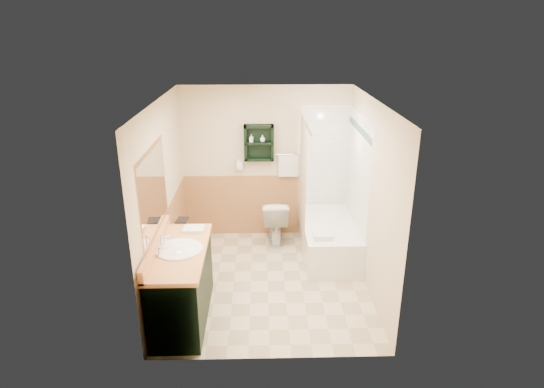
{
  "coord_description": "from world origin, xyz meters",
  "views": [
    {
      "loc": [
        -0.08,
        -5.29,
        3.26
      ],
      "look_at": [
        0.07,
        0.2,
        1.18
      ],
      "focal_mm": 30.0,
      "sensor_mm": 36.0,
      "label": 1
    }
  ],
  "objects_px": {
    "toilet": "(275,221)",
    "soap_bottle_b": "(262,139)",
    "wall_shelf": "(259,143)",
    "hair_dryer": "(240,165)",
    "vanity": "(182,284)",
    "soap_bottle_a": "(251,140)",
    "vanity_book": "(176,213)",
    "bathtub": "(329,239)"
  },
  "relations": [
    {
      "from": "toilet",
      "to": "soap_bottle_b",
      "type": "xyz_separation_m",
      "value": [
        -0.18,
        0.21,
        1.26
      ]
    },
    {
      "from": "wall_shelf",
      "to": "hair_dryer",
      "type": "height_order",
      "value": "wall_shelf"
    },
    {
      "from": "hair_dryer",
      "to": "vanity",
      "type": "relative_size",
      "value": 0.17
    },
    {
      "from": "soap_bottle_a",
      "to": "soap_bottle_b",
      "type": "bearing_deg",
      "value": 0.0
    },
    {
      "from": "hair_dryer",
      "to": "soap_bottle_b",
      "type": "xyz_separation_m",
      "value": [
        0.35,
        -0.03,
        0.41
      ]
    },
    {
      "from": "soap_bottle_a",
      "to": "soap_bottle_b",
      "type": "xyz_separation_m",
      "value": [
        0.17,
        0.0,
        0.01
      ]
    },
    {
      "from": "wall_shelf",
      "to": "hair_dryer",
      "type": "bearing_deg",
      "value": 175.24
    },
    {
      "from": "toilet",
      "to": "vanity_book",
      "type": "height_order",
      "value": "vanity_book"
    },
    {
      "from": "soap_bottle_a",
      "to": "toilet",
      "type": "bearing_deg",
      "value": -30.51
    },
    {
      "from": "wall_shelf",
      "to": "hair_dryer",
      "type": "distance_m",
      "value": 0.46
    },
    {
      "from": "vanity_book",
      "to": "soap_bottle_b",
      "type": "relative_size",
      "value": 1.95
    },
    {
      "from": "vanity",
      "to": "toilet",
      "type": "height_order",
      "value": "vanity"
    },
    {
      "from": "vanity",
      "to": "toilet",
      "type": "relative_size",
      "value": 1.96
    },
    {
      "from": "hair_dryer",
      "to": "vanity_book",
      "type": "height_order",
      "value": "hair_dryer"
    },
    {
      "from": "toilet",
      "to": "soap_bottle_b",
      "type": "relative_size",
      "value": 6.88
    },
    {
      "from": "hair_dryer",
      "to": "soap_bottle_a",
      "type": "relative_size",
      "value": 2.06
    },
    {
      "from": "vanity",
      "to": "bathtub",
      "type": "xyz_separation_m",
      "value": [
        1.92,
        1.48,
        -0.18
      ]
    },
    {
      "from": "wall_shelf",
      "to": "soap_bottle_b",
      "type": "distance_m",
      "value": 0.08
    },
    {
      "from": "hair_dryer",
      "to": "bathtub",
      "type": "distance_m",
      "value": 1.77
    },
    {
      "from": "bathtub",
      "to": "soap_bottle_a",
      "type": "distance_m",
      "value": 1.88
    },
    {
      "from": "vanity",
      "to": "soap_bottle_a",
      "type": "distance_m",
      "value": 2.57
    },
    {
      "from": "vanity_book",
      "to": "soap_bottle_a",
      "type": "relative_size",
      "value": 1.73
    },
    {
      "from": "soap_bottle_b",
      "to": "vanity",
      "type": "bearing_deg",
      "value": -113.7
    },
    {
      "from": "hair_dryer",
      "to": "vanity",
      "type": "height_order",
      "value": "hair_dryer"
    },
    {
      "from": "bathtub",
      "to": "vanity",
      "type": "bearing_deg",
      "value": -142.38
    },
    {
      "from": "vanity",
      "to": "vanity_book",
      "type": "relative_size",
      "value": 6.93
    },
    {
      "from": "hair_dryer",
      "to": "toilet",
      "type": "relative_size",
      "value": 0.34
    },
    {
      "from": "toilet",
      "to": "soap_bottle_b",
      "type": "bearing_deg",
      "value": -49.38
    },
    {
      "from": "toilet",
      "to": "vanity_book",
      "type": "xyz_separation_m",
      "value": [
        -1.3,
        -1.15,
        0.64
      ]
    },
    {
      "from": "vanity",
      "to": "wall_shelf",
      "type": "bearing_deg",
      "value": 67.57
    },
    {
      "from": "vanity",
      "to": "soap_bottle_a",
      "type": "height_order",
      "value": "soap_bottle_a"
    },
    {
      "from": "wall_shelf",
      "to": "soap_bottle_a",
      "type": "relative_size",
      "value": 4.71
    },
    {
      "from": "vanity",
      "to": "bathtub",
      "type": "height_order",
      "value": "vanity"
    },
    {
      "from": "soap_bottle_a",
      "to": "bathtub",
      "type": "bearing_deg",
      "value": -30.98
    },
    {
      "from": "wall_shelf",
      "to": "vanity_book",
      "type": "distance_m",
      "value": 1.82
    },
    {
      "from": "toilet",
      "to": "wall_shelf",
      "type": "bearing_deg",
      "value": -42.6
    },
    {
      "from": "wall_shelf",
      "to": "soap_bottle_a",
      "type": "xyz_separation_m",
      "value": [
        -0.11,
        -0.01,
        0.04
      ]
    },
    {
      "from": "wall_shelf",
      "to": "bathtub",
      "type": "relative_size",
      "value": 0.37
    },
    {
      "from": "bathtub",
      "to": "soap_bottle_a",
      "type": "xyz_separation_m",
      "value": [
        -1.14,
        0.68,
        1.33
      ]
    },
    {
      "from": "wall_shelf",
      "to": "toilet",
      "type": "bearing_deg",
      "value": -41.79
    },
    {
      "from": "toilet",
      "to": "soap_bottle_b",
      "type": "height_order",
      "value": "soap_bottle_b"
    },
    {
      "from": "hair_dryer",
      "to": "wall_shelf",
      "type": "bearing_deg",
      "value": -4.76
    }
  ]
}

